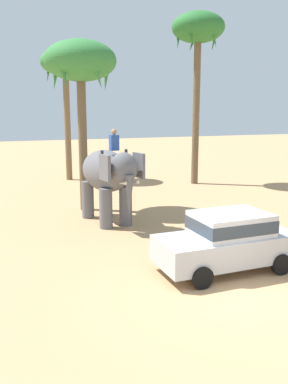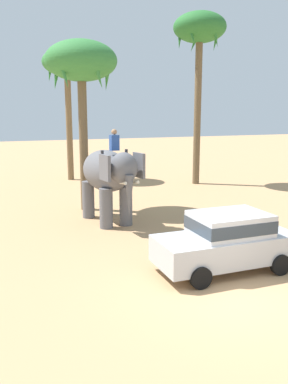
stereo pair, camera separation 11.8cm
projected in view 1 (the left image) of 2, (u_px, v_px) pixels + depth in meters
name	position (u px, v px, depth m)	size (l,w,h in m)	color
ground_plane	(236.00, 295.00, 9.96)	(120.00, 120.00, 0.00)	tan
car_sedan_foreground	(228.00, 239.00, 11.39)	(4.15, 1.98, 1.70)	#B7BABF
elephant_with_mahout	(108.00, 175.00, 16.17)	(1.98, 3.96, 3.88)	slate
palm_tree_behind_elephant	(198.00, 35.00, 23.95)	(3.20, 3.20, 10.46)	brown
palm_tree_near_hut	(81.00, 65.00, 17.53)	(3.20, 3.20, 7.66)	brown
palm_tree_left_of_road	(65.00, 66.00, 25.75)	(3.20, 3.20, 8.64)	brown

